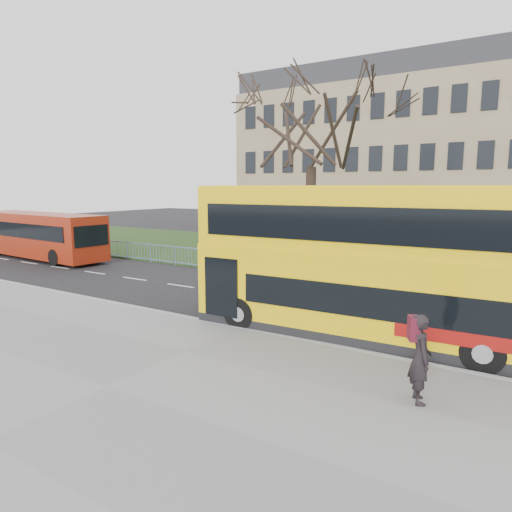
{
  "coord_description": "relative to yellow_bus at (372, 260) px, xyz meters",
  "views": [
    {
      "loc": [
        7.93,
        -13.13,
        4.54
      ],
      "look_at": [
        -0.93,
        1.0,
        2.0
      ],
      "focal_mm": 32.0,
      "sensor_mm": 36.0,
      "label": 1
    }
  ],
  "objects": [
    {
      "name": "yellow_bus",
      "position": [
        0.0,
        0.0,
        0.0
      ],
      "size": [
        10.86,
        2.99,
        4.51
      ],
      "rotation": [
        0.0,
        0.0,
        0.04
      ],
      "color": "yellow",
      "rests_on": "ground"
    },
    {
      "name": "civic_building",
      "position": [
        -8.8,
        35.16,
        4.58
      ],
      "size": [
        30.0,
        15.0,
        14.0
      ],
      "primitive_type": "cube",
      "color": "#897057",
      "rests_on": "ground"
    },
    {
      "name": "pedestrian",
      "position": [
        2.25,
        -3.63,
        -1.37
      ],
      "size": [
        0.7,
        0.81,
        1.87
      ],
      "primitive_type": "imported",
      "rotation": [
        0.0,
        0.0,
        2.02
      ],
      "color": "black",
      "rests_on": "pavement"
    },
    {
      "name": "bare_tree",
      "position": [
        -6.8,
        10.16,
        4.24
      ],
      "size": [
        9.22,
        9.22,
        13.17
      ],
      "primitive_type": null,
      "color": "black",
      "rests_on": "grass_verge"
    },
    {
      "name": "red_bus",
      "position": [
        -22.83,
        4.15,
        -0.89
      ],
      "size": [
        11.02,
        3.17,
        2.87
      ],
      "rotation": [
        0.0,
        0.0,
        -0.06
      ],
      "color": "maroon",
      "rests_on": "ground"
    },
    {
      "name": "pavement",
      "position": [
        -3.8,
        -6.59,
        -2.36
      ],
      "size": [
        80.0,
        10.5,
        0.12
      ],
      "primitive_type": "cube",
      "color": "slate",
      "rests_on": "ground"
    },
    {
      "name": "ground",
      "position": [
        -3.8,
        0.16,
        -2.42
      ],
      "size": [
        120.0,
        120.0,
        0.0
      ],
      "primitive_type": "plane",
      "color": "black",
      "rests_on": "ground"
    },
    {
      "name": "grass_verge",
      "position": [
        -3.8,
        14.46,
        -2.38
      ],
      "size": [
        80.0,
        15.4,
        0.08
      ],
      "primitive_type": "cube",
      "color": "#193413",
      "rests_on": "ground"
    },
    {
      "name": "kerb",
      "position": [
        -3.8,
        -1.39,
        -2.35
      ],
      "size": [
        80.0,
        0.2,
        0.14
      ],
      "primitive_type": "cube",
      "color": "gray",
      "rests_on": "ground"
    },
    {
      "name": "guard_railing",
      "position": [
        -3.8,
        6.76,
        -1.87
      ],
      "size": [
        40.0,
        0.12,
        1.1
      ],
      "primitive_type": null,
      "color": "#708CC8",
      "rests_on": "ground"
    }
  ]
}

